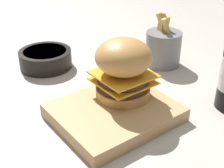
{
  "coord_description": "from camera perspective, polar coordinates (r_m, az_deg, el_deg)",
  "views": [
    {
      "loc": [
        -0.3,
        -0.37,
        0.35
      ],
      "look_at": [
        -0.0,
        0.02,
        0.08
      ],
      "focal_mm": 50.0,
      "sensor_mm": 36.0,
      "label": 1
    }
  ],
  "objects": [
    {
      "name": "ground_plane",
      "position": [
        0.59,
        1.75,
        -7.3
      ],
      "size": [
        6.0,
        6.0,
        0.0
      ],
      "primitive_type": "plane",
      "color": "#B7B2A8"
    },
    {
      "name": "serving_board",
      "position": [
        0.6,
        0.0,
        -5.35
      ],
      "size": [
        0.22,
        0.19,
        0.03
      ],
      "color": "tan",
      "rests_on": "ground_plane"
    },
    {
      "name": "burger",
      "position": [
        0.6,
        2.08,
        2.92
      ],
      "size": [
        0.11,
        0.11,
        0.12
      ],
      "color": "tan",
      "rests_on": "serving_board"
    },
    {
      "name": "fries_basket",
      "position": [
        0.82,
        9.33,
        6.59
      ],
      "size": [
        0.09,
        0.09,
        0.13
      ],
      "color": "slate",
      "rests_on": "ground_plane"
    },
    {
      "name": "side_bowl",
      "position": [
        0.82,
        -12.28,
        4.58
      ],
      "size": [
        0.13,
        0.13,
        0.04
      ],
      "color": "black",
      "rests_on": "ground_plane"
    }
  ]
}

